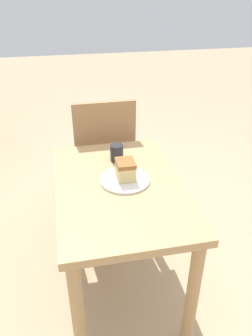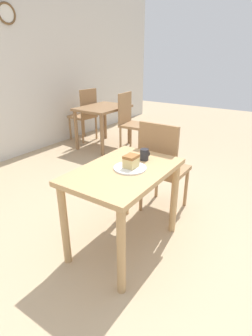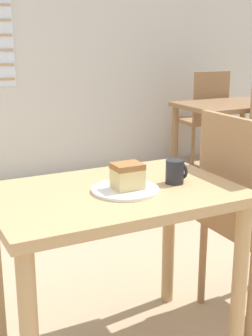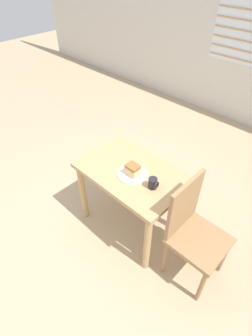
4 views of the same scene
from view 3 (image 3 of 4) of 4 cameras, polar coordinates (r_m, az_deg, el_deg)
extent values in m
cube|color=tan|center=(1.79, -1.50, -3.27)|extent=(0.94, 0.63, 0.04)
cylinder|color=tan|center=(1.95, 13.64, -13.78)|extent=(0.06, 0.06, 0.69)
cylinder|color=tan|center=(2.32, 5.21, -8.37)|extent=(0.06, 0.06, 0.69)
cube|color=olive|center=(4.37, 12.56, 7.47)|extent=(0.90, 0.66, 0.04)
cylinder|color=olive|center=(3.98, 10.33, 1.55)|extent=(0.06, 0.06, 0.68)
cylinder|color=olive|center=(4.43, 5.95, 3.15)|extent=(0.06, 0.06, 0.68)
cylinder|color=olive|center=(4.90, 13.89, 3.98)|extent=(0.06, 0.06, 0.68)
cylinder|color=#9E754C|center=(2.14, 15.06, -14.92)|extent=(0.04, 0.04, 0.43)
cylinder|color=#9E754C|center=(2.38, 9.31, -11.31)|extent=(0.04, 0.04, 0.43)
cube|color=#9E754C|center=(2.06, 12.48, -0.67)|extent=(0.03, 0.39, 0.50)
cylinder|color=#9E754C|center=(4.08, 14.89, -0.12)|extent=(0.04, 0.04, 0.43)
cube|color=#9E754C|center=(4.95, 9.03, 5.72)|extent=(0.45, 0.45, 0.04)
cylinder|color=#9E754C|center=(5.23, 9.60, 3.58)|extent=(0.04, 0.04, 0.43)
cylinder|color=#9E754C|center=(5.06, 6.17, 3.30)|extent=(0.04, 0.04, 0.43)
cylinder|color=#9E754C|center=(4.94, 11.73, 2.77)|extent=(0.04, 0.04, 0.43)
cylinder|color=#9E754C|center=(4.76, 8.16, 2.45)|extent=(0.04, 0.04, 0.43)
cube|color=#9E754C|center=(4.75, 10.36, 8.52)|extent=(0.39, 0.06, 0.50)
cylinder|color=white|center=(1.76, -0.10, -2.66)|extent=(0.26, 0.26, 0.01)
cube|color=#E0C67F|center=(1.75, 0.18, -1.31)|extent=(0.11, 0.09, 0.07)
cube|color=#936033|center=(1.73, 0.18, 0.21)|extent=(0.11, 0.09, 0.02)
cylinder|color=#232328|center=(1.86, 5.96, -0.46)|extent=(0.07, 0.07, 0.09)
torus|color=#232328|center=(1.87, 6.89, -0.32)|extent=(0.01, 0.07, 0.07)
camera|label=1|loc=(1.91, -49.34, 20.78)|focal=35.00mm
camera|label=2|loc=(0.98, -90.12, 15.71)|focal=28.00mm
camera|label=4|loc=(2.11, 62.67, 35.00)|focal=28.00mm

